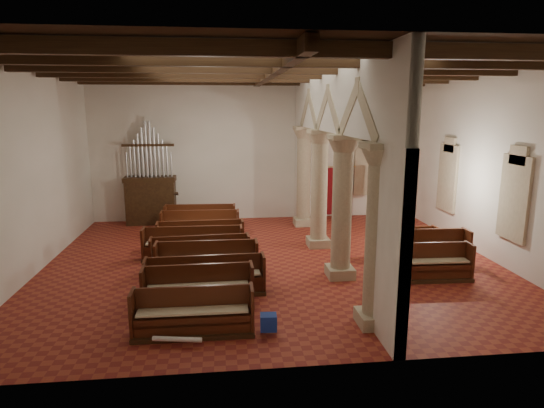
{
  "coord_description": "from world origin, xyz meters",
  "views": [
    {
      "loc": [
        -1.52,
        -13.62,
        4.74
      ],
      "look_at": [
        0.05,
        0.5,
        1.77
      ],
      "focal_mm": 30.0,
      "sensor_mm": 36.0,
      "label": 1
    }
  ],
  "objects_px": {
    "pipe_organ": "(151,192)",
    "nave_pew_0": "(194,319)",
    "processional_banner": "(379,208)",
    "aisle_pew_0": "(433,268)",
    "lectern": "(172,210)"
  },
  "relations": [
    {
      "from": "pipe_organ",
      "to": "processional_banner",
      "type": "bearing_deg",
      "value": -10.28
    },
    {
      "from": "aisle_pew_0",
      "to": "lectern",
      "type": "bearing_deg",
      "value": 139.15
    },
    {
      "from": "pipe_organ",
      "to": "lectern",
      "type": "height_order",
      "value": "pipe_organ"
    },
    {
      "from": "processional_banner",
      "to": "aisle_pew_0",
      "type": "relative_size",
      "value": 1.18
    },
    {
      "from": "pipe_organ",
      "to": "aisle_pew_0",
      "type": "height_order",
      "value": "pipe_organ"
    },
    {
      "from": "pipe_organ",
      "to": "aisle_pew_0",
      "type": "distance_m",
      "value": 11.64
    },
    {
      "from": "pipe_organ",
      "to": "nave_pew_0",
      "type": "xyz_separation_m",
      "value": [
        2.3,
        -9.99,
        -1.03
      ]
    },
    {
      "from": "pipe_organ",
      "to": "nave_pew_0",
      "type": "bearing_deg",
      "value": -77.02
    },
    {
      "from": "pipe_organ",
      "to": "nave_pew_0",
      "type": "height_order",
      "value": "pipe_organ"
    },
    {
      "from": "pipe_organ",
      "to": "nave_pew_0",
      "type": "relative_size",
      "value": 1.7
    },
    {
      "from": "nave_pew_0",
      "to": "lectern",
      "type": "bearing_deg",
      "value": 98.48
    },
    {
      "from": "pipe_organ",
      "to": "lectern",
      "type": "bearing_deg",
      "value": -0.83
    },
    {
      "from": "aisle_pew_0",
      "to": "nave_pew_0",
      "type": "bearing_deg",
      "value": -156.89
    },
    {
      "from": "pipe_organ",
      "to": "processional_banner",
      "type": "height_order",
      "value": "pipe_organ"
    },
    {
      "from": "lectern",
      "to": "aisle_pew_0",
      "type": "xyz_separation_m",
      "value": [
        7.99,
        -7.48,
        -0.22
      ]
    }
  ]
}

